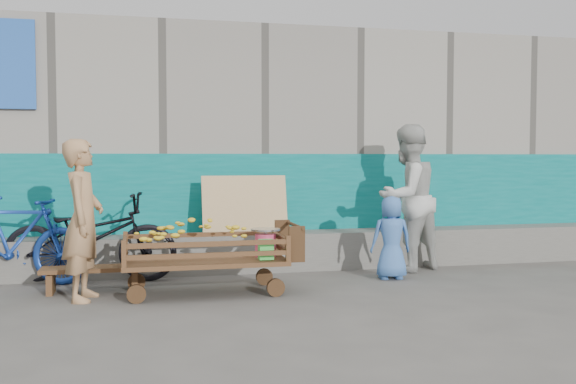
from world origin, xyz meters
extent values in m
plane|color=#4E4C47|center=(0.00, 0.00, 0.00)|extent=(80.00, 80.00, 0.00)
cube|color=gray|center=(0.00, 4.10, 1.50)|extent=(12.00, 3.00, 3.00)
cube|color=#046969|center=(0.00, 2.58, 0.70)|extent=(12.00, 0.03, 1.40)
cube|color=#5A5753|center=(0.00, 2.35, 0.23)|extent=(12.00, 0.50, 0.45)
cube|color=tan|center=(0.30, 2.22, 0.80)|extent=(1.00, 0.19, 0.68)
cube|color=blue|center=(-2.30, 2.56, 2.40)|extent=(0.55, 0.03, 1.00)
cube|color=#51371B|center=(-0.28, 1.16, 0.33)|extent=(1.58, 0.79, 0.04)
cylinder|color=#3E2815|center=(-0.94, 0.86, 0.09)|extent=(0.18, 0.05, 0.18)
cube|color=#51371B|center=(-1.05, 0.79, 0.48)|extent=(0.04, 0.04, 0.25)
cylinder|color=#3E2815|center=(-0.94, 1.45, 0.09)|extent=(0.18, 0.05, 0.18)
cube|color=#51371B|center=(-1.05, 1.53, 0.48)|extent=(0.04, 0.04, 0.25)
cylinder|color=#3E2815|center=(0.38, 0.86, 0.09)|extent=(0.18, 0.05, 0.18)
cube|color=#51371B|center=(0.48, 0.79, 0.48)|extent=(0.04, 0.04, 0.25)
cylinder|color=#3E2815|center=(0.38, 1.45, 0.09)|extent=(0.18, 0.05, 0.18)
cube|color=#51371B|center=(0.48, 1.53, 0.48)|extent=(0.04, 0.04, 0.25)
cube|color=#51371B|center=(-0.28, 0.79, 0.44)|extent=(1.53, 0.04, 0.04)
cube|color=#51371B|center=(-0.28, 0.79, 0.55)|extent=(1.53, 0.04, 0.04)
cube|color=#51371B|center=(-0.28, 1.53, 0.44)|extent=(1.53, 0.04, 0.04)
cube|color=#51371B|center=(-0.28, 1.53, 0.55)|extent=(1.53, 0.04, 0.04)
cube|color=#51371B|center=(-1.05, 1.16, 0.44)|extent=(0.04, 0.74, 0.04)
cube|color=#51371B|center=(-1.05, 1.16, 0.55)|extent=(0.04, 0.74, 0.04)
cube|color=#51371B|center=(0.48, 1.16, 0.44)|extent=(0.04, 0.74, 0.04)
cube|color=#51371B|center=(0.48, 1.16, 0.55)|extent=(0.04, 0.74, 0.04)
cylinder|color=#3E2815|center=(0.64, 1.16, 0.66)|extent=(0.04, 0.70, 0.04)
cube|color=#3E2815|center=(0.58, 1.48, 0.51)|extent=(0.16, 0.04, 0.35)
cube|color=#3E2815|center=(0.58, 0.83, 0.51)|extent=(0.16, 0.04, 0.35)
ellipsoid|color=gold|center=(-0.37, 1.16, 0.55)|extent=(1.14, 0.62, 0.39)
cylinder|color=#F64779|center=(0.34, 1.16, 0.47)|extent=(0.21, 0.21, 0.23)
cylinder|color=silver|center=(0.34, 1.16, 0.59)|extent=(0.03, 0.03, 0.05)
cylinder|color=silver|center=(0.34, 1.16, 0.63)|extent=(0.30, 0.30, 0.02)
cube|color=#48E251|center=(0.29, 0.91, 0.46)|extent=(0.14, 0.11, 0.19)
cube|color=#51371B|center=(-1.36, 1.50, 0.23)|extent=(1.02, 0.30, 0.04)
cube|color=#51371B|center=(-1.77, 1.50, 0.10)|extent=(0.06, 0.28, 0.20)
cube|color=#51371B|center=(-0.96, 1.50, 0.10)|extent=(0.06, 0.28, 0.20)
imported|color=tan|center=(-1.42, 1.13, 0.76)|extent=(0.45, 0.61, 1.53)
imported|color=beige|center=(2.22, 1.93, 0.87)|extent=(1.04, 0.95, 1.75)
imported|color=#3E6EB8|center=(1.82, 1.47, 0.46)|extent=(0.48, 0.34, 0.93)
imported|color=black|center=(-1.42, 2.05, 0.49)|extent=(1.93, 0.91, 0.97)
imported|color=navy|center=(-2.19, 2.05, 0.48)|extent=(1.66, 0.86, 0.96)
camera|label=1|loc=(-0.91, -5.18, 1.34)|focal=40.00mm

